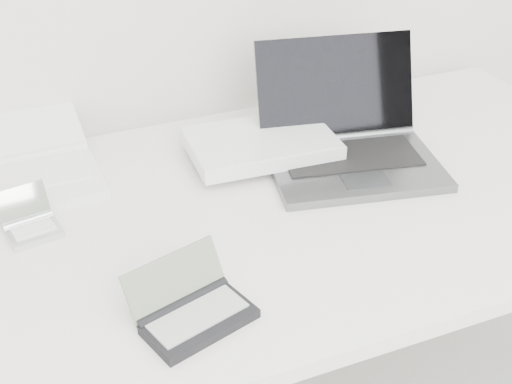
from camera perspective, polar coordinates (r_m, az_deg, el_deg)
name	(u,v)px	position (r m, az deg, el deg)	size (l,w,h in m)	color
desk	(262,225)	(1.38, 0.51, -2.66)	(1.60, 0.80, 0.73)	white
laptop_large	(308,143)	(1.49, 4.22, 3.90)	(0.52, 0.39, 0.22)	#5A5C5F
netbook_open_white	(23,168)	(1.50, -18.13, 1.83)	(0.29, 0.37, 0.08)	white
pda_silver	(31,224)	(1.33, -17.58, -2.47)	(0.11, 0.11, 0.07)	silver
palmtop_charcoal	(192,310)	(1.09, -5.10, -9.40)	(0.19, 0.17, 0.09)	black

